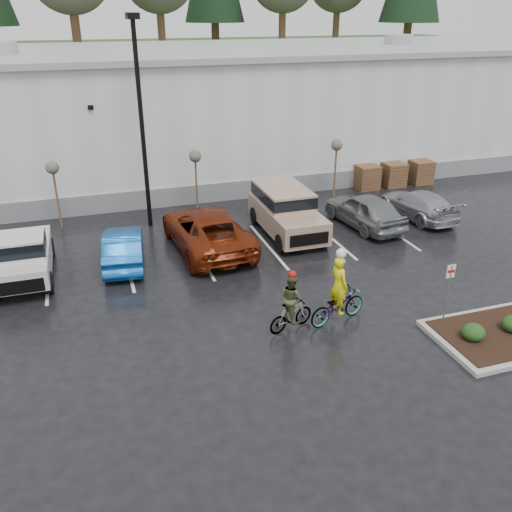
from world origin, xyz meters
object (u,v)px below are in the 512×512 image
object	(u,v)px
fire_lane_sign	(448,287)
car_blue	(123,247)
cyclist_olive	(291,308)
pallet_stack_a	(367,177)
pallet_stack_c	(420,172)
car_far_silver	(418,204)
suv_tan	(287,213)
car_grey	(365,210)
pallet_stack_b	(393,174)
cyclist_hivis	(338,300)
pickup_white	(22,252)
sapling_west	(53,171)
car_red	(207,230)
lamppost	(140,103)
sapling_mid	(195,160)
sapling_east	(337,148)

from	to	relation	value
fire_lane_sign	car_blue	size ratio (longest dim) A/B	0.52
cyclist_olive	pallet_stack_a	bearing A→B (deg)	-54.26
pallet_stack_c	car_far_silver	xyz separation A→B (m)	(-3.37, -4.89, -0.01)
suv_tan	car_grey	distance (m)	3.83
pallet_stack_a	pallet_stack_b	bearing A→B (deg)	0.00
pallet_stack_a	cyclist_olive	bearing A→B (deg)	-127.21
pallet_stack_c	cyclist_hivis	bearing A→B (deg)	-132.30
pickup_white	sapling_west	bearing A→B (deg)	74.43
sapling_west	pickup_white	bearing A→B (deg)	-105.57
car_red	cyclist_hivis	xyz separation A→B (m)	(2.67, -7.10, -0.05)
pallet_stack_a	car_far_silver	world-z (taller)	pallet_stack_a
car_red	suv_tan	xyz separation A→B (m)	(3.81, 0.43, 0.18)
fire_lane_sign	car_far_silver	world-z (taller)	fire_lane_sign
lamppost	pickup_white	world-z (taller)	lamppost
pallet_stack_b	car_far_silver	world-z (taller)	pallet_stack_b
pickup_white	car_red	bearing A→B (deg)	2.40
pallet_stack_c	car_blue	distance (m)	18.50
lamppost	pallet_stack_b	bearing A→B (deg)	8.02
cyclist_hivis	car_blue	bearing A→B (deg)	28.33
lamppost	car_far_silver	xyz separation A→B (m)	(12.63, -2.89, -5.02)
cyclist_olive	sapling_west	bearing A→B (deg)	14.31
lamppost	cyclist_hivis	xyz separation A→B (m)	(4.63, -10.50, -4.89)
pallet_stack_b	car_far_silver	xyz separation A→B (m)	(-1.57, -4.89, -0.01)
fire_lane_sign	car_grey	size ratio (longest dim) A/B	0.47
sapling_west	car_far_silver	distance (m)	17.20
car_far_silver	pallet_stack_b	bearing A→B (deg)	-113.66
sapling_mid	pickup_white	xyz separation A→B (m)	(-7.81, -4.70, -1.75)
cyclist_olive	fire_lane_sign	bearing A→B (deg)	-122.24
sapling_east	pallet_stack_b	distance (m)	4.78
pallet_stack_a	cyclist_olive	distance (m)	15.69
suv_tan	sapling_mid	bearing A→B (deg)	129.44
pallet_stack_b	pallet_stack_c	world-z (taller)	same
car_blue	car_grey	size ratio (longest dim) A/B	0.91
pallet_stack_b	suv_tan	distance (m)	9.80
car_far_silver	cyclist_hivis	world-z (taller)	cyclist_hivis
cyclist_olive	lamppost	bearing A→B (deg)	-1.06
sapling_mid	car_red	bearing A→B (deg)	-97.02
sapling_mid	car_far_silver	distance (m)	11.04
pallet_stack_c	car_red	bearing A→B (deg)	-158.96
fire_lane_sign	car_blue	xyz separation A→B (m)	(-9.36, 7.98, -0.70)
sapling_west	cyclist_olive	size ratio (longest dim) A/B	1.53
pallet_stack_b	car_grey	distance (m)	6.92
sapling_west	car_far_silver	world-z (taller)	sapling_west
cyclist_olive	cyclist_hivis	bearing A→B (deg)	-107.05
pallet_stack_b	cyclist_olive	size ratio (longest dim) A/B	0.65
lamppost	car_grey	size ratio (longest dim) A/B	1.97
pickup_white	cyclist_hivis	bearing A→B (deg)	-34.36
sapling_west	cyclist_olive	bearing A→B (deg)	-58.64
sapling_west	pallet_stack_c	distance (m)	20.13
pallet_stack_b	car_red	bearing A→B (deg)	-156.20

